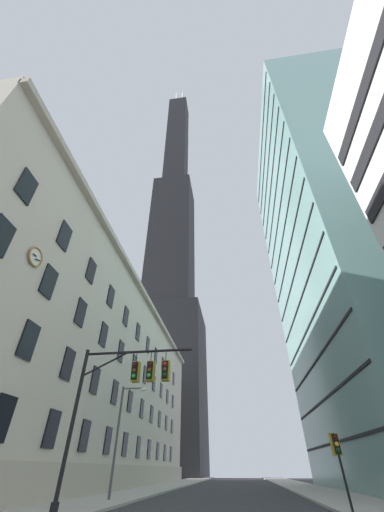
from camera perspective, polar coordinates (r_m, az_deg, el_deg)
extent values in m
cube|color=beige|center=(44.62, -20.88, -21.68)|extent=(15.89, 63.43, 23.18)
cube|color=#B2A893|center=(45.34, -8.55, -8.93)|extent=(0.70, 63.43, 0.60)
cube|color=#B2A893|center=(40.39, -12.08, -36.89)|extent=(0.50, 63.43, 2.20)
cube|color=black|center=(20.16, -33.40, -25.11)|extent=(0.14, 1.40, 2.20)
cube|color=black|center=(24.27, -25.93, -28.28)|extent=(0.14, 1.40, 2.20)
cube|color=black|center=(28.66, -20.43, -30.25)|extent=(0.14, 1.40, 2.20)
cube|color=black|center=(33.23, -16.29, -31.54)|extent=(0.14, 1.40, 2.20)
cube|color=black|center=(37.90, -13.08, -32.43)|extent=(0.14, 1.40, 2.20)
cube|color=black|center=(42.65, -10.54, -33.06)|extent=(0.14, 1.40, 2.20)
cube|color=black|center=(47.45, -8.49, -33.53)|extent=(0.14, 1.40, 2.20)
cube|color=black|center=(52.29, -6.80, -33.88)|extent=(0.14, 1.40, 2.20)
cube|color=black|center=(57.16, -5.38, -34.16)|extent=(0.14, 1.40, 2.20)
cube|color=black|center=(62.05, -4.18, -34.38)|extent=(0.14, 1.40, 2.20)
cube|color=black|center=(21.03, -29.53, -14.25)|extent=(0.14, 1.40, 2.20)
cube|color=black|center=(25.00, -23.29, -18.95)|extent=(0.14, 1.40, 2.20)
cube|color=black|center=(29.28, -18.59, -22.20)|extent=(0.14, 1.40, 2.20)
cube|color=black|center=(33.76, -14.98, -24.50)|extent=(0.14, 1.40, 2.20)
cube|color=black|center=(38.37, -12.14, -26.21)|extent=(0.14, 1.40, 2.20)
cube|color=black|center=(43.07, -9.86, -27.50)|extent=(0.14, 1.40, 2.20)
cube|color=black|center=(47.83, -7.98, -28.51)|extent=(0.14, 1.40, 2.20)
cube|color=black|center=(52.63, -6.43, -29.32)|extent=(0.14, 1.40, 2.20)
cube|color=black|center=(57.47, -5.11, -29.98)|extent=(0.14, 1.40, 2.20)
cube|color=black|center=(62.33, -3.99, -30.52)|extent=(0.14, 1.40, 2.20)
cube|color=black|center=(19.52, -33.48, 3.36)|extent=(0.14, 1.40, 2.20)
cube|color=black|center=(22.66, -26.41, -4.55)|extent=(0.14, 1.40, 2.20)
cube|color=black|center=(26.38, -21.11, -10.35)|extent=(0.14, 1.40, 2.20)
cube|color=black|center=(30.47, -17.05, -14.61)|extent=(0.14, 1.40, 2.20)
cube|color=black|center=(34.80, -13.87, -17.78)|extent=(0.14, 1.40, 2.20)
cube|color=black|center=(39.29, -11.33, -20.20)|extent=(0.14, 1.40, 2.20)
cube|color=black|center=(43.89, -9.25, -22.10)|extent=(0.14, 1.40, 2.20)
cube|color=black|center=(48.57, -7.54, -23.61)|extent=(0.14, 1.40, 2.20)
cube|color=black|center=(53.31, -6.10, -24.84)|extent=(0.14, 1.40, 2.20)
cube|color=black|center=(58.09, -4.87, -25.86)|extent=(0.14, 1.40, 2.20)
cube|color=black|center=(62.90, -3.81, -26.72)|extent=(0.14, 1.40, 2.20)
cube|color=black|center=(22.08, -29.83, 11.82)|extent=(0.14, 1.40, 2.20)
cube|color=black|center=(24.90, -23.85, 3.63)|extent=(0.14, 1.40, 2.20)
cube|color=black|center=(28.33, -19.29, -2.76)|extent=(0.14, 1.40, 2.20)
cube|color=black|center=(32.17, -15.73, -7.69)|extent=(0.14, 1.40, 2.20)
cube|color=black|center=(36.30, -12.90, -11.52)|extent=(0.14, 1.40, 2.20)
cube|color=black|center=(40.62, -10.61, -14.53)|extent=(0.14, 1.40, 2.20)
cube|color=black|center=(45.09, -8.72, -16.94)|extent=(0.14, 1.40, 2.20)
cube|color=black|center=(49.65, -7.14, -18.89)|extent=(0.14, 1.40, 2.20)
cube|color=black|center=(54.30, -5.80, -20.51)|extent=(0.14, 1.40, 2.20)
cube|color=black|center=(59.00, -4.65, -21.86)|extent=(0.14, 1.40, 2.20)
cube|color=black|center=(63.74, -3.65, -23.00)|extent=(0.14, 1.40, 2.20)
torus|color=olive|center=(21.55, -28.46, -0.14)|extent=(0.12, 1.37, 1.37)
cylinder|color=silver|center=(21.58, -28.55, -0.15)|extent=(0.05, 1.18, 1.18)
cube|color=black|center=(21.45, -28.59, 0.15)|extent=(0.03, 0.36, 0.12)
cube|color=black|center=(21.63, -28.16, -0.69)|extent=(0.03, 0.51, 0.25)
cube|color=black|center=(99.60, -5.45, -23.85)|extent=(24.69, 24.69, 46.66)
cube|color=black|center=(125.15, -3.97, 2.64)|extent=(17.28, 17.28, 67.87)
cube|color=black|center=(183.09, -2.91, 21.52)|extent=(11.11, 11.11, 84.83)
cylinder|color=silver|center=(229.00, -3.09, 28.36)|extent=(1.20, 1.20, 19.07)
cylinder|color=silver|center=(228.57, -1.84, 28.52)|extent=(1.20, 1.20, 19.07)
cube|color=black|center=(21.34, 33.14, 21.55)|extent=(0.16, 9.97, 1.10)
cube|color=black|center=(23.69, 30.52, 25.63)|extent=(0.16, 9.97, 1.10)
cube|color=gray|center=(49.51, 26.14, 2.13)|extent=(14.31, 31.08, 59.39)
cube|color=black|center=(38.60, 26.10, -30.22)|extent=(0.12, 30.08, 0.24)
cube|color=black|center=(39.03, 24.41, -24.54)|extent=(0.12, 30.08, 0.24)
cube|color=black|center=(39.86, 22.92, -19.03)|extent=(0.12, 30.08, 0.24)
cube|color=black|center=(41.06, 21.59, -13.78)|extent=(0.12, 30.08, 0.24)
cube|color=black|center=(42.61, 20.40, -8.86)|extent=(0.12, 30.08, 0.24)
cube|color=black|center=(44.46, 19.33, -4.31)|extent=(0.12, 30.08, 0.24)
cube|color=black|center=(46.59, 18.36, -0.16)|extent=(0.12, 30.08, 0.24)
cube|color=black|center=(48.95, 17.48, 3.62)|extent=(0.12, 30.08, 0.24)
cube|color=black|center=(51.51, 16.68, 7.03)|extent=(0.12, 30.08, 0.24)
cube|color=black|center=(54.25, 15.95, 10.11)|extent=(0.12, 30.08, 0.24)
cube|color=black|center=(57.13, 15.28, 12.88)|extent=(0.12, 30.08, 0.24)
cube|color=black|center=(60.15, 14.66, 15.38)|extent=(0.12, 30.08, 0.24)
cube|color=black|center=(63.27, 14.09, 17.64)|extent=(0.12, 30.08, 0.24)
cube|color=black|center=(66.49, 13.56, 19.68)|extent=(0.12, 30.08, 0.24)
cylinder|color=black|center=(18.00, -22.46, -27.89)|extent=(0.20, 0.20, 7.28)
cylinder|color=black|center=(17.95, -25.59, -38.39)|extent=(0.36, 0.36, 0.50)
cylinder|color=black|center=(17.52, -10.52, -18.09)|extent=(6.14, 0.14, 0.14)
cylinder|color=black|center=(17.99, -16.68, -19.74)|extent=(2.53, 0.10, 1.29)
cylinder|color=black|center=(17.45, -10.89, -19.02)|extent=(0.04, 0.04, 0.60)
cube|color=black|center=(17.25, -11.19, -21.39)|extent=(0.30, 0.30, 0.90)
cube|color=olive|center=(17.40, -11.01, -21.54)|extent=(0.40, 0.40, 1.04)
sphere|color=#450808|center=(17.17, -11.24, -20.35)|extent=(0.20, 0.20, 0.20)
sphere|color=#4B3A08|center=(17.10, -11.35, -21.24)|extent=(0.20, 0.20, 0.20)
sphere|color=green|center=(17.03, -11.47, -22.15)|extent=(0.20, 0.20, 0.20)
cylinder|color=black|center=(17.21, -8.06, -19.05)|extent=(0.04, 0.04, 0.60)
cube|color=black|center=(17.00, -8.28, -21.46)|extent=(0.30, 0.30, 0.90)
cube|color=olive|center=(17.16, -8.13, -21.61)|extent=(0.40, 0.40, 1.04)
sphere|color=#450808|center=(16.93, -8.34, -20.40)|extent=(0.20, 0.20, 0.20)
sphere|color=#4B3A08|center=(16.86, -8.43, -21.31)|extent=(0.20, 0.20, 0.20)
sphere|color=green|center=(16.79, -8.52, -22.23)|extent=(0.20, 0.20, 0.20)
cylinder|color=black|center=(17.01, -5.16, -19.04)|extent=(0.04, 0.04, 0.60)
cube|color=black|center=(16.80, -5.30, -21.48)|extent=(0.30, 0.30, 0.90)
cube|color=olive|center=(16.96, -5.17, -21.63)|extent=(0.40, 0.40, 1.04)
sphere|color=red|center=(16.72, -5.37, -20.41)|extent=(0.20, 0.20, 0.20)
sphere|color=#4B3A08|center=(16.65, -5.43, -21.33)|extent=(0.20, 0.20, 0.20)
sphere|color=#083D10|center=(16.58, -5.49, -22.26)|extent=(0.20, 0.20, 0.20)
cylinder|color=black|center=(19.96, 27.56, -33.37)|extent=(0.12, 0.12, 3.25)
cube|color=black|center=(19.99, 26.54, -30.26)|extent=(0.30, 0.30, 0.90)
cube|color=olive|center=(20.15, 26.41, -30.32)|extent=(0.40, 0.40, 1.04)
sphere|color=#450808|center=(19.85, 26.41, -29.43)|extent=(0.20, 0.20, 0.20)
sphere|color=yellow|center=(19.84, 26.66, -30.21)|extent=(0.20, 0.20, 0.20)
sphere|color=#083D10|center=(19.82, 26.91, -30.99)|extent=(0.20, 0.20, 0.20)
cylinder|color=#47474C|center=(26.37, -14.61, -31.36)|extent=(0.18, 0.18, 7.17)
cylinder|color=#47474C|center=(26.56, -11.50, -24.21)|extent=(1.72, 0.10, 0.10)
ellipsoid|color=#EFE5C6|center=(26.28, -9.57, -24.50)|extent=(0.56, 0.32, 0.24)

